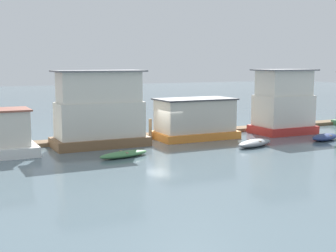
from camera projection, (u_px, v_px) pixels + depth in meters
The scene contains 9 objects.
ground_plane at pixel (163, 142), 37.37m from camera, with size 200.00×200.00×0.00m, color slate.
dock_walkway at pixel (150, 136), 39.59m from camera, with size 59.60×1.67×0.30m, color brown.
houseboat_brown at pixel (100, 112), 35.14m from camera, with size 7.10×3.47×5.72m.
houseboat_orange at pixel (195, 119), 38.99m from camera, with size 6.76×3.81×3.35m.
houseboat_red at pixel (283, 104), 41.73m from camera, with size 5.21×3.71×5.71m.
dinghy_green at pixel (124, 154), 31.21m from camera, with size 3.82×1.84×0.42m.
dinghy_grey at pixel (255, 143), 35.31m from camera, with size 3.95×2.50×0.52m.
dinghy_navy at pixel (325, 137), 38.13m from camera, with size 3.52×2.39×0.51m.
mooring_post_near_left at pixel (150, 129), 38.35m from camera, with size 0.26×0.26×1.72m, color #846B4C.
Camera 1 is at (-15.80, -33.31, 6.25)m, focal length 50.00 mm.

